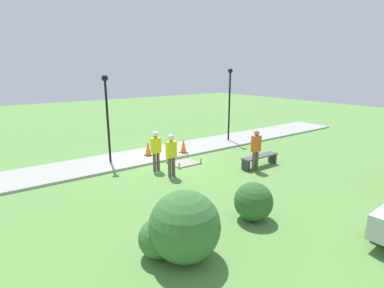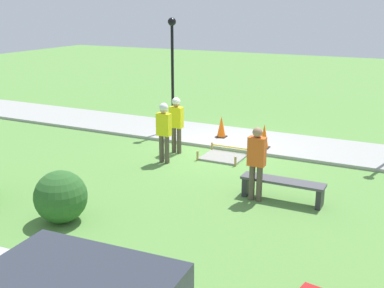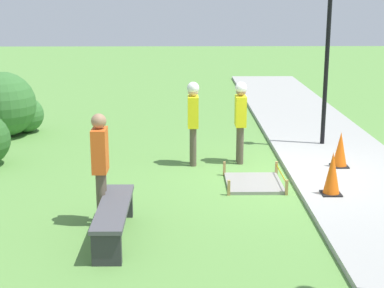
% 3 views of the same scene
% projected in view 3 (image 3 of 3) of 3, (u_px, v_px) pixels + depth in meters
% --- Properties ---
extents(ground_plane, '(60.00, 60.00, 0.00)m').
position_uv_depth(ground_plane, '(289.00, 178.00, 11.53)').
color(ground_plane, '#5B8E42').
extents(sidewalk, '(28.00, 2.58, 0.10)m').
position_uv_depth(sidewalk, '(355.00, 176.00, 11.54)').
color(sidewalk, '#9E9E99').
rests_on(sidewalk, ground_plane).
extents(wet_concrete_patch, '(1.24, 1.09, 0.28)m').
position_uv_depth(wet_concrete_patch, '(254.00, 183.00, 11.14)').
color(wet_concrete_patch, gray).
rests_on(wet_concrete_patch, ground_plane).
extents(traffic_cone_near_patch, '(0.34, 0.34, 0.76)m').
position_uv_depth(traffic_cone_near_patch, '(332.00, 174.00, 10.22)').
color(traffic_cone_near_patch, black).
rests_on(traffic_cone_near_patch, sidewalk).
extents(traffic_cone_far_patch, '(0.34, 0.34, 0.72)m').
position_uv_depth(traffic_cone_far_patch, '(340.00, 150.00, 11.88)').
color(traffic_cone_far_patch, black).
rests_on(traffic_cone_far_patch, sidewalk).
extents(park_bench, '(1.95, 0.44, 0.52)m').
position_uv_depth(park_bench, '(114.00, 215.00, 8.61)').
color(park_bench, '#2D2D33').
rests_on(park_bench, ground_plane).
extents(worker_supervisor, '(0.40, 0.25, 1.76)m').
position_uv_depth(worker_supervisor, '(193.00, 116.00, 12.20)').
color(worker_supervisor, brown).
rests_on(worker_supervisor, ground_plane).
extents(worker_assistant, '(0.40, 0.25, 1.74)m').
position_uv_depth(worker_assistant, '(241.00, 115.00, 12.35)').
color(worker_assistant, brown).
rests_on(worker_assistant, ground_plane).
extents(bystander_in_orange_shirt, '(0.40, 0.23, 1.77)m').
position_uv_depth(bystander_in_orange_shirt, '(100.00, 162.00, 9.01)').
color(bystander_in_orange_shirt, brown).
rests_on(bystander_in_orange_shirt, ground_plane).
extents(lamppost_near, '(0.28, 0.28, 3.90)m').
position_uv_depth(lamppost_near, '(328.00, 33.00, 13.18)').
color(lamppost_near, black).
rests_on(lamppost_near, sidewalk).
extents(shrub_rounded_near, '(0.94, 0.94, 0.94)m').
position_uv_depth(shrub_rounded_near, '(26.00, 115.00, 15.27)').
color(shrub_rounded_near, '#387033').
rests_on(shrub_rounded_near, ground_plane).
extents(shrub_rounded_mid, '(1.64, 1.64, 1.64)m').
position_uv_depth(shrub_rounded_mid, '(3.00, 104.00, 14.75)').
color(shrub_rounded_mid, '#387033').
rests_on(shrub_rounded_mid, ground_plane).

